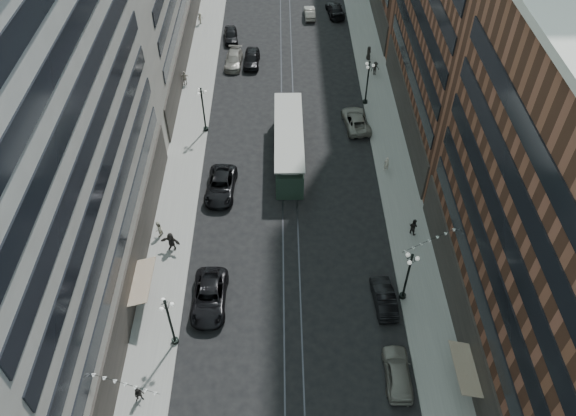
{
  "coord_description": "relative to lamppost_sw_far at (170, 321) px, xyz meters",
  "views": [
    {
      "loc": [
        -0.74,
        4.54,
        38.62
      ],
      "look_at": [
        -0.26,
        37.77,
        5.0
      ],
      "focal_mm": 35.0,
      "sensor_mm": 36.0,
      "label": 1
    }
  ],
  "objects": [
    {
      "name": "ground",
      "position": [
        9.2,
        32.0,
        -3.1
      ],
      "size": [
        220.0,
        220.0,
        0.0
      ],
      "primitive_type": "plane",
      "color": "black",
      "rests_on": "ground"
    },
    {
      "name": "sidewalk_west",
      "position": [
        -1.8,
        42.0,
        -3.02
      ],
      "size": [
        4.0,
        180.0,
        0.15
      ],
      "primitive_type": "cube",
      "color": "gray",
      "rests_on": "ground"
    },
    {
      "name": "sidewalk_east",
      "position": [
        20.2,
        42.0,
        -3.02
      ],
      "size": [
        4.0,
        180.0,
        0.15
      ],
      "primitive_type": "cube",
      "color": "gray",
      "rests_on": "ground"
    },
    {
      "name": "rail_west",
      "position": [
        8.5,
        42.0,
        -3.09
      ],
      "size": [
        0.12,
        180.0,
        0.02
      ],
      "primitive_type": "cube",
      "color": "#2D2D33",
      "rests_on": "ground"
    },
    {
      "name": "rail_east",
      "position": [
        9.9,
        42.0,
        -3.09
      ],
      "size": [
        0.12,
        180.0,
        0.02
      ],
      "primitive_type": "cube",
      "color": "#2D2D33",
      "rests_on": "ground"
    },
    {
      "name": "building_west_mid",
      "position": [
        -7.8,
        5.0,
        10.9
      ],
      "size": [
        8.0,
        36.0,
        28.0
      ],
      "primitive_type": "cube",
      "color": "#A29C90",
      "rests_on": "ground"
    },
    {
      "name": "building_east_mid",
      "position": [
        26.2,
        -0.0,
        8.9
      ],
      "size": [
        8.0,
        30.0,
        24.0
      ],
      "primitive_type": "cube",
      "color": "brown",
      "rests_on": "ground"
    },
    {
      "name": "lamppost_sw_far",
      "position": [
        0.0,
        0.0,
        0.0
      ],
      "size": [
        1.03,
        1.14,
        5.52
      ],
      "color": "black",
      "rests_on": "sidewalk_west"
    },
    {
      "name": "lamppost_sw_mid",
      "position": [
        0.0,
        27.0,
        0.0
      ],
      "size": [
        1.03,
        1.14,
        5.52
      ],
      "color": "black",
      "rests_on": "sidewalk_west"
    },
    {
      "name": "lamppost_se_far",
      "position": [
        18.4,
        4.0,
        0.0
      ],
      "size": [
        1.03,
        1.14,
        5.52
      ],
      "color": "black",
      "rests_on": "sidewalk_east"
    },
    {
      "name": "lamppost_se_mid",
      "position": [
        18.4,
        32.0,
        0.0
      ],
      "size": [
        1.03,
        1.14,
        5.52
      ],
      "color": "black",
      "rests_on": "sidewalk_east"
    },
    {
      "name": "streetcar",
      "position": [
        9.2,
        22.31,
        -1.41
      ],
      "size": [
        2.92,
        13.21,
        3.66
      ],
      "color": "#203328",
      "rests_on": "ground"
    },
    {
      "name": "car_2",
      "position": [
        2.4,
        3.7,
        -2.26
      ],
      "size": [
        2.84,
        6.02,
        1.66
      ],
      "primitive_type": "imported",
      "rotation": [
        0.0,
        0.0,
        -0.01
      ],
      "color": "black",
      "rests_on": "ground"
    },
    {
      "name": "car_4",
      "position": [
        16.84,
        -3.22,
        -2.29
      ],
      "size": [
        2.02,
        4.8,
        1.62
      ],
      "primitive_type": "imported",
      "rotation": [
        0.0,
        0.0,
        3.12
      ],
      "color": "slate",
      "rests_on": "ground"
    },
    {
      "name": "pedestrian_2",
      "position": [
        -1.87,
        -4.73,
        -2.19
      ],
      "size": [
        0.8,
        0.55,
        1.5
      ],
      "primitive_type": "imported",
      "rotation": [
        0.0,
        0.0,
        0.22
      ],
      "color": "black",
      "rests_on": "sidewalk_west"
    },
    {
      "name": "car_7",
      "position": [
        2.4,
        17.07,
        -2.26
      ],
      "size": [
        3.12,
        6.15,
        1.66
      ],
      "primitive_type": "imported",
      "rotation": [
        0.0,
        0.0,
        -0.06
      ],
      "color": "black",
      "rests_on": "ground"
    },
    {
      "name": "car_8",
      "position": [
        2.4,
        40.93,
        -2.35
      ],
      "size": [
        2.35,
        5.21,
        1.48
      ],
      "primitive_type": "imported",
      "rotation": [
        0.0,
        0.0,
        -0.05
      ],
      "color": "gray",
      "rests_on": "ground"
    },
    {
      "name": "car_9",
      "position": [
        1.66,
        47.34,
        -2.33
      ],
      "size": [
        2.21,
        4.62,
        1.52
      ],
      "primitive_type": "imported",
      "rotation": [
        0.0,
        0.0,
        0.1
      ],
      "color": "black",
      "rests_on": "ground"
    },
    {
      "name": "car_10",
      "position": [
        16.74,
        3.49,
        -2.35
      ],
      "size": [
        1.89,
        4.64,
        1.5
      ],
      "primitive_type": "imported",
      "rotation": [
        0.0,
        0.0,
        3.21
      ],
      "color": "black",
      "rests_on": "ground"
    },
    {
      "name": "car_11",
      "position": [
        16.84,
        27.71,
        -2.32
      ],
      "size": [
        3.2,
        5.84,
        1.55
      ],
      "primitive_type": "imported",
      "rotation": [
        0.0,
        0.0,
        3.26
      ],
      "color": "gray",
      "rests_on": "ground"
    },
    {
      "name": "car_12",
      "position": [
        16.49,
        54.6,
        -2.32
      ],
      "size": [
        2.81,
        5.6,
        1.56
      ],
      "primitive_type": "imported",
      "rotation": [
        0.0,
        0.0,
        3.26
      ],
      "color": "black",
      "rests_on": "ground"
    },
    {
      "name": "car_13",
      "position": [
        4.7,
        41.05,
        -2.26
      ],
      "size": [
        2.16,
        4.97,
        1.67
      ],
      "primitive_type": "imported",
      "rotation": [
        0.0,
        0.0,
        -0.04
      ],
      "color": "black",
      "rests_on": "ground"
    },
    {
      "name": "car_14",
      "position": [
        12.72,
        53.9,
        -2.41
      ],
      "size": [
        1.56,
        4.21,
        1.37
      ],
      "primitive_type": "imported",
      "rotation": [
        0.0,
        0.0,
        3.17
      ],
      "color": "gray",
      "rests_on": "ground"
    },
    {
      "name": "pedestrian_5",
      "position": [
        -1.46,
        9.58,
        -1.97
      ],
      "size": [
        1.88,
        0.96,
        1.95
      ],
      "primitive_type": "imported",
      "rotation": [
        0.0,
        0.0,
        -0.26
      ],
      "color": "black",
      "rests_on": "sidewalk_west"
    },
    {
      "name": "pedestrian_6",
      "position": [
        -3.3,
        36.16,
        -2.03
      ],
      "size": [
        1.18,
        0.84,
        1.84
      ],
      "primitive_type": "imported",
      "rotation": [
        0.0,
        0.0,
        3.5
      ],
      "color": "#AC9F8F",
      "rests_on": "sidewalk_west"
    },
    {
      "name": "pedestrian_7",
      "position": [
        20.42,
        11.19,
        -2.09
      ],
      "size": [
        0.92,
        0.91,
        1.71
      ],
      "primitive_type": "imported",
      "rotation": [
        0.0,
        0.0,
        2.38
      ],
      "color": "black",
      "rests_on": "sidewalk_east"
    },
    {
      "name": "pedestrian_8",
      "position": [
        19.2,
        20.08,
        -2.17
      ],
      "size": [
        0.64,
        0.49,
        1.55
      ],
      "primitive_type": "imported",
      "rotation": [
        0.0,
        0.0,
        3.38
      ],
      "color": "beige",
      "rests_on": "sidewalk_east"
    },
    {
      "name": "pedestrian_9",
      "position": [
        20.26,
        38.12,
        -2.06
      ],
      "size": [
        1.24,
        0.81,
        1.77
      ],
      "primitive_type": "imported",
      "rotation": [
        0.0,
        0.0,
        0.32
      ],
      "color": "black",
      "rests_on": "sidewalk_east"
    },
    {
      "name": "pedestrian_extra_0",
      "position": [
        19.88,
        41.87,
        -2.06
      ],
      "size": [
        0.64,
        0.95,
        1.78
      ],
      "primitive_type": "imported",
      "rotation": [
        0.0,
        0.0,
        1.78
      ],
      "color": "black",
      "rests_on": "sidewalk_east"
    },
    {
      "name": "pedestrian_extra_1",
      "position": [
        -2.86,
        11.23,
        -2.12
      ],
      "size": [
        0.71,
        0.91,
        1.65
      ],
      "primitive_type": "imported",
      "rotation": [
        0.0,
        0.0,
        4.33
      ],
      "color": "#B6AF96",
      "rests_on": "sidewalk_west"
    },
    {
      "name": "pedestrian_extra_2",
      "position": [
        -2.93,
        51.92,
        -2.15
      ],
      "size": [
        0.92,
        1.09,
        1.58
      ],
      "primitive_type": "imported",
      "rotation": [
        0.0,
        0.0,
        0.99
      ],
      "color": "#B1A893",
      "rests_on": "sidewalk_west"
    }
  ]
}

